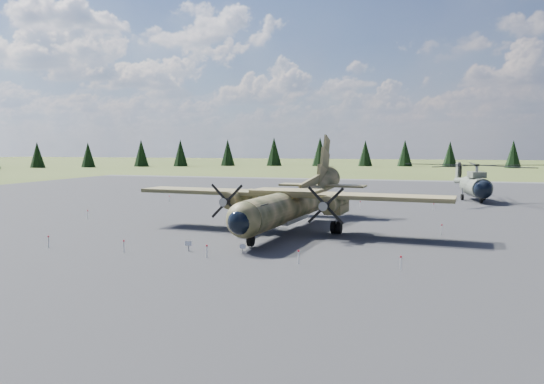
# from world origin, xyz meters

# --- Properties ---
(ground) EXTENTS (500.00, 500.00, 0.00)m
(ground) POSITION_xyz_m (0.00, 0.00, 0.00)
(ground) COLOR #525E2A
(ground) RESTS_ON ground
(apron) EXTENTS (120.00, 120.00, 0.04)m
(apron) POSITION_xyz_m (0.00, 10.00, 0.00)
(apron) COLOR #57585C
(apron) RESTS_ON ground
(transport_plane) EXTENTS (26.67, 24.17, 8.78)m
(transport_plane) POSITION_xyz_m (4.24, -0.94, 2.52)
(transport_plane) COLOR #30361D
(transport_plane) RESTS_ON ground
(helicopter_near) EXTENTS (21.57, 23.52, 4.79)m
(helicopter_near) POSITION_xyz_m (21.19, 28.72, 3.40)
(helicopter_near) COLOR slate
(helicopter_near) RESTS_ON ground
(info_placard_left) EXTENTS (0.47, 0.30, 0.69)m
(info_placard_left) POSITION_xyz_m (-0.07, -11.85, 0.46)
(info_placard_left) COLOR gray
(info_placard_left) RESTS_ON ground
(info_placard_right) EXTENTS (0.42, 0.27, 0.60)m
(info_placard_right) POSITION_xyz_m (3.69, -11.48, 0.40)
(info_placard_right) COLOR gray
(info_placard_right) RESTS_ON ground
(barrier_fence) EXTENTS (33.12, 29.62, 0.85)m
(barrier_fence) POSITION_xyz_m (-0.46, -0.08, 0.51)
(barrier_fence) COLOR silver
(barrier_fence) RESTS_ON ground
(treeline) EXTENTS (299.04, 301.08, 11.00)m
(treeline) POSITION_xyz_m (-1.91, 4.63, 4.78)
(treeline) COLOR black
(treeline) RESTS_ON ground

